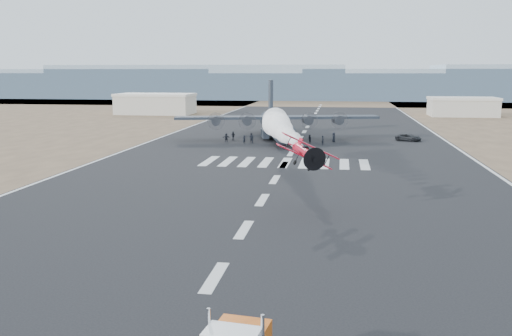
% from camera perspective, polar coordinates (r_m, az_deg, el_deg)
% --- Properties ---
extents(ground, '(500.00, 500.00, 0.00)m').
position_cam_1_polar(ground, '(39.70, -4.15, -10.85)').
color(ground, black).
rests_on(ground, ground).
extents(scrub_far, '(500.00, 80.00, 0.00)m').
position_cam_1_polar(scrub_far, '(266.76, 6.69, 6.60)').
color(scrub_far, brown).
rests_on(scrub_far, ground).
extents(runway_markings, '(60.00, 260.00, 0.01)m').
position_cam_1_polar(runway_markings, '(97.61, 3.51, 1.46)').
color(runway_markings, silver).
rests_on(runway_markings, ground).
extents(ridge_seg_b, '(150.00, 50.00, 15.00)m').
position_cam_1_polar(ridge_seg_b, '(326.99, -16.76, 8.13)').
color(ridge_seg_b, '#869AAA').
rests_on(ridge_seg_b, ground).
extents(ridge_seg_c, '(150.00, 50.00, 17.00)m').
position_cam_1_polar(ridge_seg_c, '(305.23, -5.52, 8.59)').
color(ridge_seg_c, '#869AAA').
rests_on(ridge_seg_c, ground).
extents(ridge_seg_d, '(150.00, 50.00, 13.00)m').
position_cam_1_polar(ridge_seg_d, '(296.48, 6.90, 8.15)').
color(ridge_seg_d, '#869AAA').
rests_on(ridge_seg_d, ground).
extents(ridge_seg_e, '(150.00, 50.00, 15.00)m').
position_cam_1_polar(ridge_seg_e, '(301.73, 19.46, 7.89)').
color(ridge_seg_e, '#869AAA').
rests_on(ridge_seg_e, ground).
extents(hangar_left, '(24.50, 14.50, 6.70)m').
position_cam_1_polar(hangar_left, '(191.30, -10.00, 6.36)').
color(hangar_left, '#AEA99B').
rests_on(hangar_left, ground).
extents(hangar_right, '(20.50, 12.50, 5.90)m').
position_cam_1_polar(hangar_right, '(190.37, 19.96, 5.80)').
color(hangar_right, '#AEA99B').
rests_on(hangar_right, ground).
extents(aerobatic_biplane, '(5.90, 5.91, 4.04)m').
position_cam_1_polar(aerobatic_biplane, '(56.50, 4.95, 1.59)').
color(aerobatic_biplane, red).
extents(smoke_trail, '(8.55, 31.41, 4.02)m').
position_cam_1_polar(smoke_trail, '(82.40, 2.25, 4.30)').
color(smoke_trail, white).
extents(transport_aircraft, '(41.27, 33.77, 11.98)m').
position_cam_1_polar(transport_aircraft, '(118.35, 2.00, 4.41)').
color(transport_aircraft, '#202931').
rests_on(transport_aircraft, ground).
extents(support_vehicle, '(5.67, 4.26, 1.43)m').
position_cam_1_polar(support_vehicle, '(119.16, 15.01, 2.97)').
color(support_vehicle, black).
rests_on(support_vehicle, ground).
extents(crew_a, '(0.56, 0.67, 1.78)m').
position_cam_1_polar(crew_a, '(109.40, 6.70, 2.76)').
color(crew_a, black).
rests_on(crew_a, ground).
extents(crew_b, '(0.90, 0.98, 1.72)m').
position_cam_1_polar(crew_b, '(111.52, 5.38, 2.90)').
color(crew_b, black).
rests_on(crew_b, ground).
extents(crew_c, '(0.49, 1.02, 1.56)m').
position_cam_1_polar(crew_c, '(111.63, -0.39, 2.91)').
color(crew_c, black).
rests_on(crew_c, ground).
extents(crew_d, '(1.19, 0.99, 1.81)m').
position_cam_1_polar(crew_d, '(116.50, -2.31, 3.24)').
color(crew_d, black).
rests_on(crew_d, ground).
extents(crew_e, '(0.79, 1.04, 1.89)m').
position_cam_1_polar(crew_e, '(114.53, 7.77, 3.07)').
color(crew_e, black).
rests_on(crew_e, ground).
extents(crew_f, '(1.69, 0.82, 1.75)m').
position_cam_1_polar(crew_f, '(113.41, -3.00, 3.05)').
color(crew_f, black).
rests_on(crew_f, ground).
extents(crew_g, '(0.79, 0.80, 1.69)m').
position_cam_1_polar(crew_g, '(110.47, -1.20, 2.87)').
color(crew_g, black).
rests_on(crew_g, ground).
extents(crew_h, '(1.04, 0.87, 1.83)m').
position_cam_1_polar(crew_h, '(112.84, -0.47, 3.05)').
color(crew_h, black).
rests_on(crew_h, ground).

